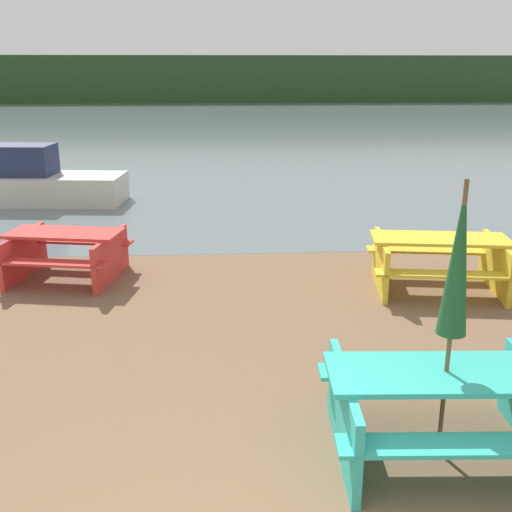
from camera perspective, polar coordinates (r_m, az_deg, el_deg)
The scene contains 7 objects.
water at distance 34.92m, azimuth -3.87°, elevation 12.52°, with size 60.00×50.00×0.00m.
far_treeline at distance 54.80m, azimuth -3.87°, elevation 16.45°, with size 80.00×1.60×4.00m.
picnic_table_teal at distance 5.21m, azimuth 17.38°, elevation -13.22°, with size 1.95×1.47×0.76m.
picnic_table_yellow at distance 8.90m, azimuth 16.99°, elevation -0.18°, with size 2.08×1.64×0.77m.
picnic_table_red at distance 9.39m, azimuth -17.64°, elevation 0.52°, with size 1.87×1.66×0.73m.
umbrella_darkgreen at distance 4.73m, azimuth 18.69°, elevation -0.56°, with size 0.23×0.23×2.30m.
boat at distance 14.95m, azimuth -19.69°, elevation 6.68°, with size 3.56×1.67×1.35m.
Camera 1 is at (0.14, -2.56, 3.06)m, focal length 42.00 mm.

